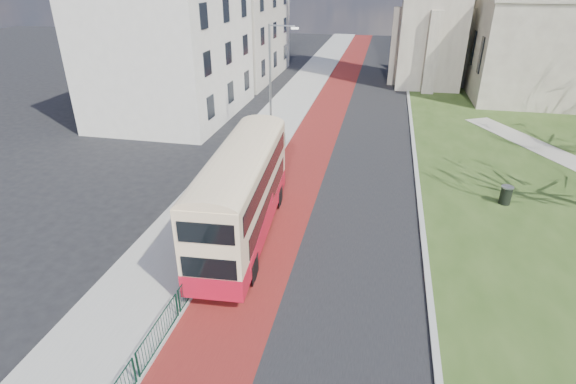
# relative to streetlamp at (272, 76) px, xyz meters

# --- Properties ---
(ground) EXTENTS (160.00, 160.00, 0.00)m
(ground) POSITION_rel_streetlamp_xyz_m (4.35, -18.00, -4.59)
(ground) COLOR black
(ground) RESTS_ON ground
(road_carriageway) EXTENTS (9.00, 120.00, 0.01)m
(road_carriageway) POSITION_rel_streetlamp_xyz_m (5.85, 2.00, -4.59)
(road_carriageway) COLOR black
(road_carriageway) RESTS_ON ground
(bus_lane) EXTENTS (3.40, 120.00, 0.01)m
(bus_lane) POSITION_rel_streetlamp_xyz_m (3.15, 2.00, -4.59)
(bus_lane) COLOR #591414
(bus_lane) RESTS_ON ground
(pavement_west) EXTENTS (4.00, 120.00, 0.12)m
(pavement_west) POSITION_rel_streetlamp_xyz_m (-0.65, 2.00, -4.53)
(pavement_west) COLOR gray
(pavement_west) RESTS_ON ground
(kerb_west) EXTENTS (0.25, 120.00, 0.13)m
(kerb_west) POSITION_rel_streetlamp_xyz_m (1.35, 2.00, -4.53)
(kerb_west) COLOR #999993
(kerb_west) RESTS_ON ground
(kerb_east) EXTENTS (0.25, 80.00, 0.13)m
(kerb_east) POSITION_rel_streetlamp_xyz_m (10.45, 4.00, -4.53)
(kerb_east) COLOR #999993
(kerb_east) RESTS_ON ground
(pedestrian_railing) EXTENTS (0.07, 24.00, 1.12)m
(pedestrian_railing) POSITION_rel_streetlamp_xyz_m (1.40, -14.00, -4.04)
(pedestrian_railing) COLOR #0B3121
(pedestrian_railing) RESTS_ON ground
(street_block_near) EXTENTS (10.30, 14.30, 13.00)m
(street_block_near) POSITION_rel_streetlamp_xyz_m (-9.65, 4.00, 1.92)
(street_block_near) COLOR beige
(street_block_near) RESTS_ON ground
(street_block_far) EXTENTS (10.30, 16.30, 11.50)m
(street_block_far) POSITION_rel_streetlamp_xyz_m (-9.65, 20.00, 1.17)
(street_block_far) COLOR #B6AC9A
(street_block_far) RESTS_ON ground
(streetlamp) EXTENTS (2.13, 0.18, 8.00)m
(streetlamp) POSITION_rel_streetlamp_xyz_m (0.00, 0.00, 0.00)
(streetlamp) COLOR gray
(streetlamp) RESTS_ON pavement_west
(bus) EXTENTS (3.10, 10.48, 4.33)m
(bus) POSITION_rel_streetlamp_xyz_m (2.12, -14.36, -2.13)
(bus) COLOR #AB0F25
(bus) RESTS_ON ground
(litter_bin) EXTENTS (0.71, 0.71, 1.02)m
(litter_bin) POSITION_rel_streetlamp_xyz_m (14.92, -8.18, -4.04)
(litter_bin) COLOR black
(litter_bin) RESTS_ON grass_green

